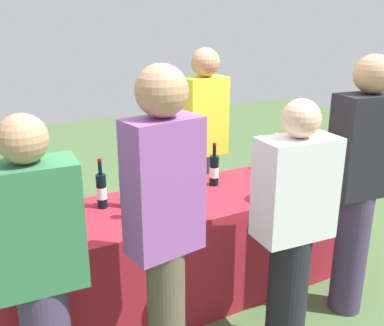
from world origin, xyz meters
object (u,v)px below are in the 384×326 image
Objects in this scene: wine_glass_1 at (157,202)px; ice_bucket at (297,164)px; wine_glass_3 at (195,192)px; guest_2 at (293,226)px; wine_bottle_4 at (214,170)px; server_pouring at (205,141)px; wine_bottle_2 at (125,190)px; guest_3 at (360,181)px; wine_bottle_1 at (102,190)px; wine_bottle_0 at (49,198)px; wine_glass_2 at (185,195)px; wine_glass_0 at (127,203)px; wine_bottle_5 at (276,157)px; guest_0 at (39,272)px; wine_bottle_3 at (164,182)px; guest_1 at (165,228)px.

ice_bucket is (1.25, 0.15, -0.00)m from wine_glass_1.
guest_2 is at bearing -65.00° from wine_glass_3.
wine_bottle_4 is 0.50m from server_pouring.
wine_glass_3 is 0.68m from guest_2.
ice_bucket is (1.36, -0.11, -0.01)m from wine_bottle_2.
wine_glass_1 is at bearing 165.31° from guest_3.
wine_bottle_1 is 0.19× the size of server_pouring.
wine_bottle_0 reaches higher than wine_bottle_4.
wine_glass_2 is at bearing 160.33° from guest_3.
wine_glass_0 is at bearing 33.51° from server_pouring.
server_pouring is at bearing 35.80° from wine_glass_0.
wine_bottle_5 is 1.25m from wine_glass_1.
wine_bottle_5 is 2.08× the size of wine_glass_2.
wine_glass_2 is (0.31, -0.24, -0.01)m from wine_bottle_2.
guest_3 is at bearing -27.22° from wine_glass_2.
ice_bucket is at bearing -77.72° from wine_bottle_5.
wine_glass_1 is at bearing -173.10° from ice_bucket.
wine_bottle_2 is 0.21× the size of guest_0.
wine_glass_2 is (0.20, 0.02, -0.00)m from wine_glass_1.
wine_glass_3 is 1.05m from guest_3.
wine_bottle_1 reaches higher than wine_bottle_5.
guest_2 reaches higher than wine_bottle_0.
wine_glass_3 is (-0.92, -0.32, -0.00)m from wine_bottle_5.
ice_bucket is (1.07, -0.13, -0.00)m from wine_bottle_3.
guest_0 reaches higher than wine_bottle_0.
wine_glass_2 is at bearing 126.45° from guest_2.
wine_bottle_3 reaches higher than wine_glass_3.
wine_bottle_3 is 0.27m from wine_glass_3.
wine_bottle_3 reaches higher than wine_glass_0.
wine_bottle_1 is 1.21m from guest_2.
guest_0 is (-1.55, -1.18, -0.11)m from server_pouring.
wine_bottle_1 is at bearing 179.62° from wine_bottle_4.
wine_bottle_1 is at bearing -178.57° from wine_bottle_5.
wine_bottle_2 is 0.71m from wine_bottle_4.
wine_bottle_4 is 2.16× the size of wine_glass_2.
wine_glass_3 is 0.77m from guest_1.
server_pouring is at bearing 17.65° from wine_bottle_0.
wine_bottle_4 is 0.42m from wine_glass_3.
wine_bottle_1 is 0.19× the size of guest_1.
wine_glass_3 is at bearing -19.56° from wine_bottle_0.
wine_glass_0 is (-1.36, -0.27, -0.00)m from wine_bottle_5.
wine_bottle_4 is 0.19× the size of server_pouring.
ice_bucket is 2.09m from guest_0.
wine_glass_0 is at bearing -149.82° from wine_bottle_3.
server_pouring reaches higher than wine_bottle_4.
guest_0 is (-1.05, -0.45, -0.02)m from wine_glass_3.
server_pouring is (-0.46, 0.62, 0.09)m from ice_bucket.
wine_glass_1 reaches higher than wine_glass_3.
wine_bottle_0 is 0.83m from wine_glass_2.
wine_glass_0 is at bearing 173.76° from wine_glass_3.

